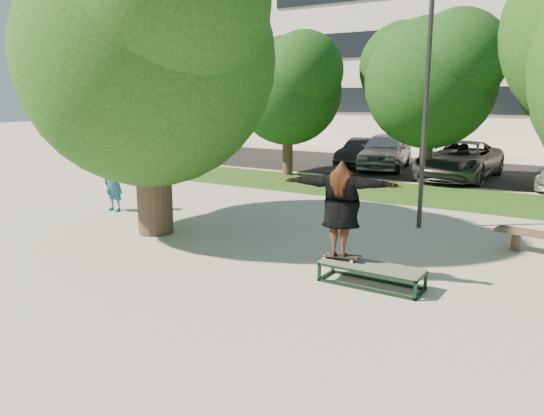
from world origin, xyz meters
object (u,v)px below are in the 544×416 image
Objects in this scene: lamppost at (426,100)px; bystander at (113,180)px; grind_box at (371,275)px; car_grey at (460,160)px; car_dark at (363,152)px; tree_left at (148,44)px; car_silver_a at (385,150)px.

bystander is (-8.00, -2.83, -2.24)m from lamppost.
car_grey reaches higher than grind_box.
car_dark is at bearing 113.64° from grind_box.
tree_left is 1.16× the size of lamppost.
tree_left is at bearing -103.00° from car_silver_a.
lamppost reaches higher than car_dark.
bystander is 13.45m from car_grey.
car_dark is (-6.61, 15.09, 0.46)m from grind_box.
car_grey is at bearing 71.92° from tree_left.
car_grey is at bearing 97.52° from grind_box.
lamppost is 1.13× the size of car_grey.
lamppost is 11.46m from car_silver_a.
bystander is 0.34× the size of car_grey.
lamppost reaches higher than grind_box.
car_dark is 5.13m from car_grey.
car_silver_a is (-5.40, 14.79, 0.64)m from grind_box.
car_silver_a is at bearing 115.25° from lamppost.
car_grey is (4.84, -1.71, 0.10)m from car_dark.
tree_left is 7.30m from grind_box.
car_silver_a is 3.89m from car_grey.
grind_box is (0.61, -4.63, -2.96)m from lamppost.
bystander is at bearing -114.84° from car_silver_a.
lamppost is 9.15m from car_grey.
car_silver_a reaches higher than grind_box.
grind_box is (5.90, -0.73, -4.23)m from tree_left.
grind_box is at bearing -82.53° from lamppost.
car_dark is at bearing 161.92° from car_grey.
grind_box is at bearing -81.13° from car_grey.
grind_box is 0.33× the size of car_grey.
lamppost is 12.32m from car_dark.
car_silver_a is at bearing 110.05° from grind_box.
car_dark is (-6.00, 10.46, -2.50)m from lamppost.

